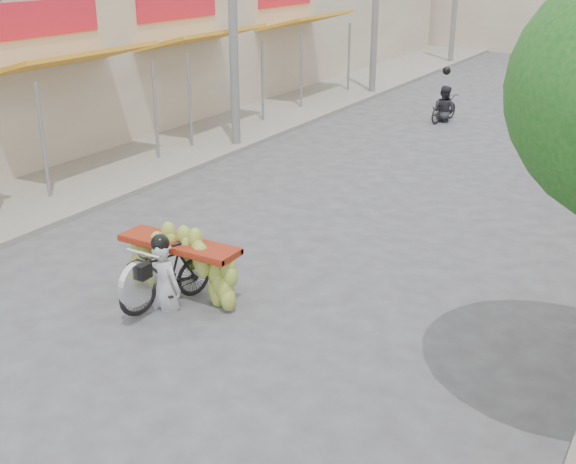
{
  "coord_description": "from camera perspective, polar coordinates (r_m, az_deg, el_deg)",
  "views": [
    {
      "loc": [
        5.61,
        -3.9,
        5.1
      ],
      "look_at": [
        0.46,
        4.84,
        1.1
      ],
      "focal_mm": 45.0,
      "sensor_mm": 36.0,
      "label": 1
    }
  ],
  "objects": [
    {
      "name": "banana_motorbike",
      "position": [
        11.08,
        -9.23,
        -2.34
      ],
      "size": [
        2.2,
        1.85,
        1.97
      ],
      "color": "black",
      "rests_on": "ground"
    },
    {
      "name": "shophouse_row_left",
      "position": [
        25.17,
        -14.58,
        16.07
      ],
      "size": [
        9.77,
        40.0,
        6.0
      ],
      "color": "#C5B49B",
      "rests_on": "ground"
    },
    {
      "name": "sidewalk_left",
      "position": [
        23.27,
        -3.19,
        8.98
      ],
      "size": [
        4.0,
        60.0,
        0.12
      ],
      "primitive_type": "cube",
      "color": "gray",
      "rests_on": "ground"
    },
    {
      "name": "bg_motorbike_c",
      "position": [
        31.09,
        19.57,
        12.36
      ],
      "size": [
        1.04,
        1.67,
        1.95
      ],
      "color": "black",
      "rests_on": "ground"
    },
    {
      "name": "ground",
      "position": [
        8.53,
        -20.47,
        -16.82
      ],
      "size": [
        120.0,
        120.0,
        0.0
      ],
      "primitive_type": "plane",
      "color": "#515156",
      "rests_on": "ground"
    },
    {
      "name": "bg_motorbike_a",
      "position": [
        23.44,
        12.27,
        10.4
      ],
      "size": [
        0.85,
        1.51,
        1.95
      ],
      "color": "black",
      "rests_on": "ground"
    }
  ]
}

